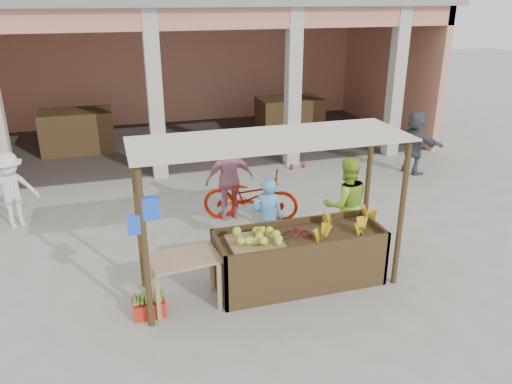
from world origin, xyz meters
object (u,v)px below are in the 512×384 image
object	(u,v)px
fruit_stall	(299,260)
red_crate	(149,307)
vendor_green	(346,202)
motorcycle	(250,196)
side_table	(185,266)
vendor_blue	(267,216)

from	to	relation	value
fruit_stall	red_crate	bearing A→B (deg)	-175.40
red_crate	vendor_green	world-z (taller)	vendor_green
vendor_green	motorcycle	xyz separation A→B (m)	(-1.23, 1.69, -0.39)
fruit_stall	side_table	distance (m)	1.81
side_table	vendor_blue	world-z (taller)	vendor_blue
vendor_blue	vendor_green	bearing A→B (deg)	-172.95
vendor_blue	side_table	bearing A→B (deg)	42.23
vendor_blue	red_crate	bearing A→B (deg)	37.06
fruit_stall	vendor_green	distance (m)	1.52
vendor_blue	motorcycle	world-z (taller)	vendor_blue
fruit_stall	vendor_blue	size ratio (longest dim) A/B	1.64
fruit_stall	red_crate	world-z (taller)	fruit_stall
fruit_stall	motorcycle	world-z (taller)	motorcycle
fruit_stall	vendor_blue	bearing A→B (deg)	104.54
vendor_blue	motorcycle	size ratio (longest dim) A/B	0.79
side_table	vendor_green	bearing A→B (deg)	10.56
fruit_stall	side_table	xyz separation A→B (m)	(-1.79, -0.09, 0.25)
red_crate	motorcycle	size ratio (longest dim) A/B	0.22
red_crate	vendor_green	xyz separation A→B (m)	(3.53, 1.00, 0.80)
fruit_stall	red_crate	xyz separation A→B (m)	(-2.35, -0.19, -0.28)
side_table	vendor_green	world-z (taller)	vendor_green
vendor_blue	vendor_green	xyz separation A→B (m)	(1.41, -0.08, 0.12)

